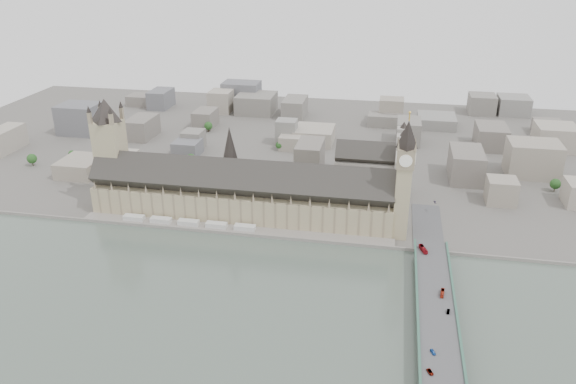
% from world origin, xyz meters
% --- Properties ---
extents(ground, '(900.00, 900.00, 0.00)m').
position_xyz_m(ground, '(0.00, 0.00, 0.00)').
color(ground, '#595651').
rests_on(ground, ground).
extents(river_thames, '(600.00, 600.00, 0.00)m').
position_xyz_m(river_thames, '(0.00, -165.00, 0.00)').
color(river_thames, '#4F5E53').
rests_on(river_thames, ground).
extents(embankment_wall, '(600.00, 1.50, 3.00)m').
position_xyz_m(embankment_wall, '(0.00, -15.00, 1.50)').
color(embankment_wall, slate).
rests_on(embankment_wall, ground).
extents(river_terrace, '(270.00, 15.00, 2.00)m').
position_xyz_m(river_terrace, '(0.00, -7.50, 1.00)').
color(river_terrace, slate).
rests_on(river_terrace, ground).
extents(terrace_tents, '(118.00, 7.00, 4.00)m').
position_xyz_m(terrace_tents, '(-40.00, -7.00, 4.00)').
color(terrace_tents, silver).
rests_on(terrace_tents, river_terrace).
extents(palace_of_westminster, '(265.00, 40.73, 55.44)m').
position_xyz_m(palace_of_westminster, '(0.00, 19.70, 22.71)').
color(palace_of_westminster, '#9B8C69').
rests_on(palace_of_westminster, ground).
extents(elizabeth_tower, '(17.00, 17.00, 107.50)m').
position_xyz_m(elizabeth_tower, '(138.00, 8.00, 58.09)').
color(elizabeth_tower, '#9B8C69').
rests_on(elizabeth_tower, ground).
extents(victoria_tower, '(30.00, 30.00, 100.00)m').
position_xyz_m(victoria_tower, '(-122.00, 26.00, 55.20)').
color(victoria_tower, '#9B8C69').
rests_on(victoria_tower, ground).
extents(central_tower, '(13.00, 13.00, 48.00)m').
position_xyz_m(central_tower, '(-10.00, 26.00, 57.92)').
color(central_tower, gray).
rests_on(central_tower, ground).
extents(westminster_bridge, '(25.00, 325.00, 10.25)m').
position_xyz_m(westminster_bridge, '(162.00, -87.50, 5.12)').
color(westminster_bridge, '#474749').
rests_on(westminster_bridge, ground).
extents(bridge_parapets, '(25.00, 235.00, 1.15)m').
position_xyz_m(bridge_parapets, '(162.00, -132.00, 10.82)').
color(bridge_parapets, '#376552').
rests_on(bridge_parapets, westminster_bridge).
extents(westminster_abbey, '(68.00, 36.00, 64.00)m').
position_xyz_m(westminster_abbey, '(110.92, 95.00, 25.08)').
color(westminster_abbey, '#9A948B').
rests_on(westminster_abbey, ground).
extents(city_skyline_inland, '(720.00, 360.00, 38.00)m').
position_xyz_m(city_skyline_inland, '(0.00, 245.00, 19.00)').
color(city_skyline_inland, gray).
rests_on(city_skyline_inland, ground).
extents(park_trees, '(110.00, 30.00, 15.00)m').
position_xyz_m(park_trees, '(-10.00, 60.00, 7.50)').
color(park_trees, '#1F4117').
rests_on(park_trees, ground).
extents(red_bus_north, '(6.71, 12.41, 3.39)m').
position_xyz_m(red_bus_north, '(155.66, -30.79, 11.94)').
color(red_bus_north, maroon).
rests_on(red_bus_north, westminster_bridge).
extents(red_bus_south, '(3.45, 9.77, 2.66)m').
position_xyz_m(red_bus_south, '(166.38, -87.70, 11.58)').
color(red_bus_south, '#A92915').
rests_on(red_bus_south, westminster_bridge).
extents(car_blue, '(3.61, 5.23, 1.65)m').
position_xyz_m(car_blue, '(157.68, -148.30, 11.08)').
color(car_blue, '#17479A').
rests_on(car_blue, westminster_bridge).
extents(car_silver, '(2.52, 5.19, 1.64)m').
position_xyz_m(car_silver, '(168.90, -107.18, 11.07)').
color(car_silver, gray).
rests_on(car_silver, westminster_bridge).
extents(car_grey, '(4.34, 5.72, 1.44)m').
position_xyz_m(car_grey, '(155.41, -165.16, 10.97)').
color(car_grey, gray).
rests_on(car_grey, westminster_bridge).
extents(car_approach, '(2.68, 4.78, 1.31)m').
position_xyz_m(car_approach, '(168.88, 60.00, 10.90)').
color(car_approach, gray).
rests_on(car_approach, westminster_bridge).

